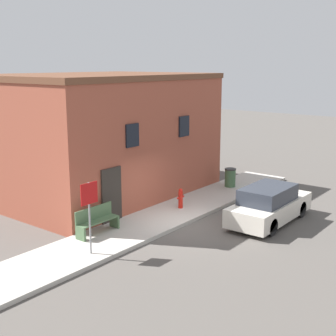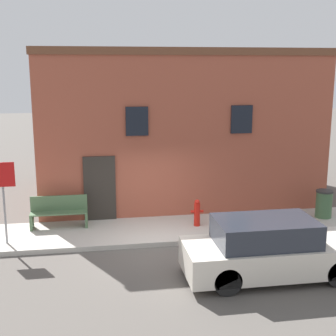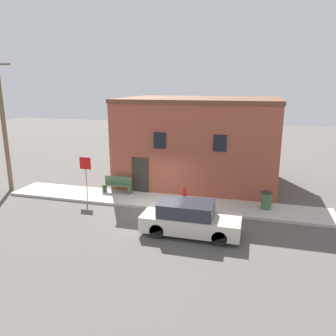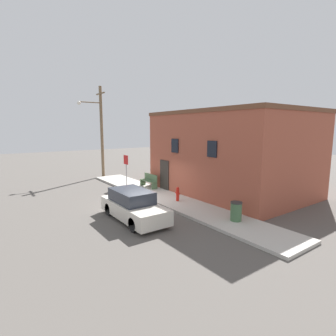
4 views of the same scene
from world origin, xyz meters
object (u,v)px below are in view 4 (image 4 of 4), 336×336
Objects in this scene: fire_hydrant at (178,194)px; trash_bin at (236,211)px; utility_pole at (100,129)px; stop_sign at (126,164)px; bench at (149,181)px; parked_car at (133,206)px.

trash_bin is (4.24, 0.15, 0.03)m from fire_hydrant.
stop_sign is at bearing -2.23° from utility_pole.
bench is (-4.16, 0.58, 0.05)m from fire_hydrant.
fire_hydrant is 0.49× the size of bench.
utility_pole is (-10.93, -0.37, 3.78)m from fire_hydrant.
utility_pole is (-6.77, -0.95, 3.73)m from bench.
bench is 0.21× the size of utility_pole.
utility_pole is (-15.17, -0.53, 3.75)m from trash_bin.
utility_pole reaches higher than fire_hydrant.
fire_hydrant is at bearing 1.95° from utility_pole.
fire_hydrant is 5.67m from stop_sign.
utility_pole is (-5.41, 0.21, 2.59)m from stop_sign.
stop_sign is 2.12m from bench.
fire_hydrant is 0.20× the size of parked_car.
fire_hydrant is at bearing 105.92° from parked_car.
stop_sign is at bearing -139.40° from bench.
stop_sign is 0.28× the size of utility_pole.
trash_bin is 0.21× the size of parked_car.
stop_sign reaches higher than trash_bin.
parked_car is at bearing -38.19° from bench.
trash_bin is at bearing 4.33° from stop_sign.
stop_sign is 9.85m from trash_bin.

